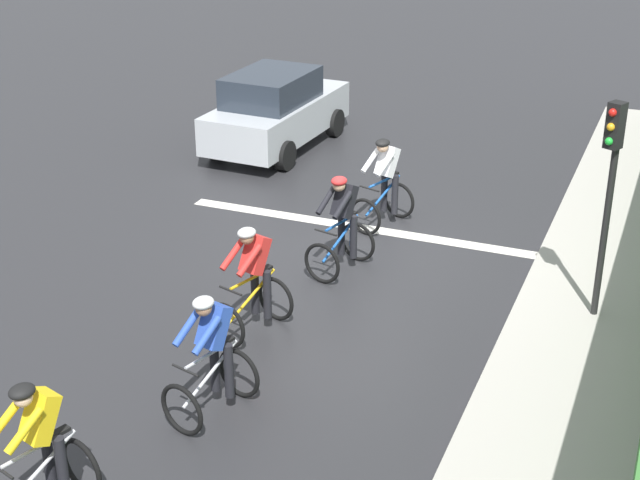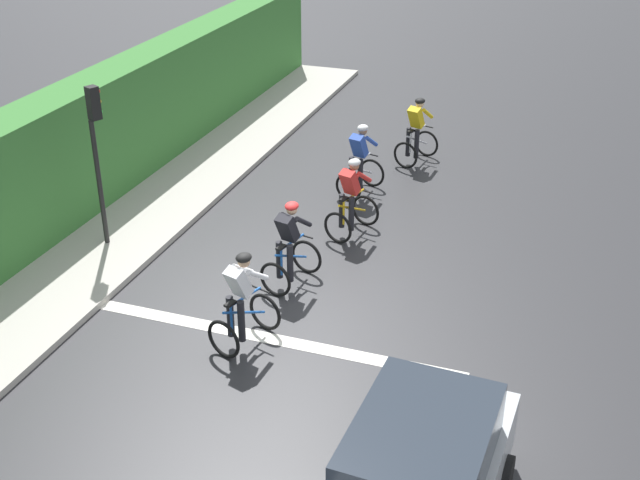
{
  "view_description": "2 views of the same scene",
  "coord_description": "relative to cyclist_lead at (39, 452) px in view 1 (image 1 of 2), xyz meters",
  "views": [
    {
      "loc": [
        -5.07,
        13.57,
        6.81
      ],
      "look_at": [
        -0.16,
        1.52,
        0.94
      ],
      "focal_mm": 53.01,
      "sensor_mm": 36.0,
      "label": 1
    },
    {
      "loc": [
        4.71,
        -11.62,
        7.78
      ],
      "look_at": [
        0.4,
        0.66,
        0.99
      ],
      "focal_mm": 45.7,
      "sensor_mm": 36.0,
      "label": 2
    }
  ],
  "objects": [
    {
      "name": "cyclist_fourth",
      "position": [
        -0.78,
        -6.7,
        0.0
      ],
      "size": [
        0.91,
        1.21,
        1.66
      ],
      "color": "black",
      "rests_on": "ground"
    },
    {
      "name": "cyclist_trailing",
      "position": [
        -0.82,
        -8.74,
        0.0
      ],
      "size": [
        0.98,
        1.24,
        1.66
      ],
      "color": "black",
      "rests_on": "ground"
    },
    {
      "name": "traffic_light_near_crossing",
      "position": [
        -4.8,
        -6.48,
        1.43
      ],
      "size": [
        0.27,
        0.3,
        3.34
      ],
      "color": "black",
      "rests_on": "ground"
    },
    {
      "name": "cyclist_mid",
      "position": [
        -0.34,
        -4.35,
        0.0
      ],
      "size": [
        0.97,
        1.23,
        1.66
      ],
      "color": "black",
      "rests_on": "ground"
    },
    {
      "name": "road_marking_stop_line",
      "position": [
        -0.63,
        -8.47,
        -0.79
      ],
      "size": [
        7.0,
        0.3,
        0.01
      ],
      "primitive_type": "cube",
      "color": "silver",
      "rests_on": "ground"
    },
    {
      "name": "sidewalk_kerb",
      "position": [
        -5.08,
        -5.27,
        -0.74
      ],
      "size": [
        2.8,
        24.9,
        0.12
      ],
      "primitive_type": "cube",
      "color": "#ADA89E",
      "rests_on": "ground"
    },
    {
      "name": "cyclist_lead",
      "position": [
        0.0,
        0.0,
        0.0
      ],
      "size": [
        0.98,
        1.24,
        1.66
      ],
      "color": "black",
      "rests_on": "ground"
    },
    {
      "name": "ground_plane",
      "position": [
        -0.63,
        -7.27,
        -0.8
      ],
      "size": [
        80.0,
        80.0,
        0.0
      ],
      "primitive_type": "plane",
      "color": "#28282B"
    },
    {
      "name": "cyclist_second",
      "position": [
        -0.76,
        -2.33,
        0.0
      ],
      "size": [
        0.94,
        1.22,
        1.66
      ],
      "color": "black",
      "rests_on": "ground"
    },
    {
      "name": "car_silver",
      "position": [
        2.8,
        -11.98,
        0.08
      ],
      "size": [
        2.04,
        4.18,
        1.76
      ],
      "color": "#B7BCC1",
      "rests_on": "ground"
    }
  ]
}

